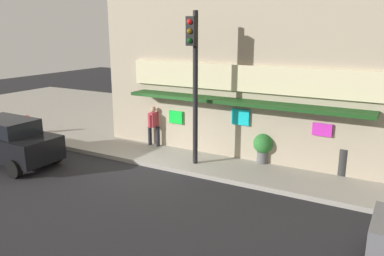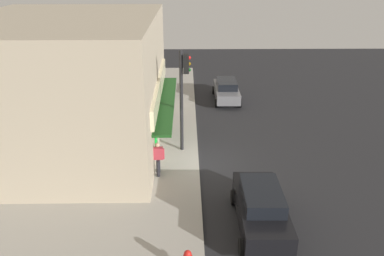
% 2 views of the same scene
% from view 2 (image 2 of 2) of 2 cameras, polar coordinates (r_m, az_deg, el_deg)
% --- Properties ---
extents(ground_plane, '(55.71, 55.71, 0.00)m').
position_cam_2_polar(ground_plane, '(19.09, 1.03, -5.57)').
color(ground_plane, '#232326').
extents(sidewalk, '(37.14, 11.52, 0.16)m').
position_cam_2_polar(sidewalk, '(19.73, -15.99, -5.28)').
color(sidewalk, '#A39E93').
rests_on(sidewalk, ground_plane).
extents(corner_building, '(12.48, 10.57, 6.78)m').
position_cam_2_polar(corner_building, '(21.18, -18.50, 6.64)').
color(corner_building, tan).
rests_on(corner_building, sidewalk).
extents(traffic_light, '(0.32, 0.58, 5.37)m').
position_cam_2_polar(traffic_light, '(18.93, -1.34, 6.05)').
color(traffic_light, black).
rests_on(traffic_light, sidewalk).
extents(trash_can, '(0.44, 0.44, 0.92)m').
position_cam_2_polar(trash_can, '(24.58, -4.85, 2.89)').
color(trash_can, '#2D2D2D').
rests_on(trash_can, sidewalk).
extents(pedestrian, '(0.57, 0.63, 1.66)m').
position_cam_2_polar(pedestrian, '(17.57, -5.22, -4.42)').
color(pedestrian, black).
rests_on(pedestrian, sidewalk).
extents(potted_plant_by_doorway, '(0.64, 0.64, 0.94)m').
position_cam_2_polar(potted_plant_by_doorway, '(20.56, -6.39, -1.37)').
color(potted_plant_by_doorway, brown).
rests_on(potted_plant_by_doorway, sidewalk).
extents(potted_plant_by_window, '(0.72, 0.72, 1.10)m').
position_cam_2_polar(potted_plant_by_window, '(21.95, -4.77, 0.78)').
color(potted_plant_by_window, '#59595B').
rests_on(potted_plant_by_window, sidewalk).
extents(parked_car_black, '(4.33, 1.99, 1.72)m').
position_cam_2_polar(parked_car_black, '(14.71, 10.46, -11.90)').
color(parked_car_black, black).
rests_on(parked_car_black, ground_plane).
extents(parked_car_grey, '(4.27, 1.91, 1.55)m').
position_cam_2_polar(parked_car_grey, '(27.81, 5.27, 5.79)').
color(parked_car_grey, slate).
rests_on(parked_car_grey, ground_plane).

